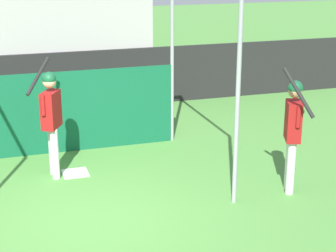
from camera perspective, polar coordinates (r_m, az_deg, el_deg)
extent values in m
plane|color=#477F38|center=(8.38, -7.75, -9.42)|extent=(60.00, 60.00, 0.00)
cube|color=black|center=(13.74, -12.34, 4.30)|extent=(24.00, 0.12, 1.42)
cube|color=#9E9E99|center=(15.58, -13.38, 9.61)|extent=(5.40, 4.00, 3.47)
cube|color=navy|center=(13.99, -16.13, 7.44)|extent=(0.45, 0.40, 0.10)
cube|color=navy|center=(14.14, -16.23, 8.47)|extent=(0.45, 0.06, 0.40)
cube|color=navy|center=(14.02, -13.87, 7.63)|extent=(0.45, 0.40, 0.10)
cube|color=navy|center=(14.16, -13.99, 8.66)|extent=(0.45, 0.06, 0.40)
cube|color=navy|center=(14.07, -11.62, 7.82)|extent=(0.45, 0.40, 0.10)
cube|color=navy|center=(14.21, -11.76, 8.84)|extent=(0.45, 0.06, 0.40)
cube|color=navy|center=(14.13, -9.38, 7.99)|extent=(0.45, 0.40, 0.10)
cube|color=navy|center=(14.27, -9.54, 9.01)|extent=(0.45, 0.06, 0.40)
cube|color=navy|center=(14.22, -7.17, 8.14)|extent=(0.45, 0.40, 0.10)
cube|color=navy|center=(14.36, -7.35, 9.16)|extent=(0.45, 0.06, 0.40)
cube|color=navy|center=(14.33, -4.99, 8.29)|extent=(0.45, 0.40, 0.10)
cube|color=navy|center=(14.47, -5.18, 9.29)|extent=(0.45, 0.06, 0.40)
cube|color=navy|center=(14.73, -16.39, 9.47)|extent=(0.45, 0.40, 0.10)
cube|color=navy|center=(14.88, -16.49, 10.44)|extent=(0.45, 0.06, 0.40)
cube|color=navy|center=(14.75, -14.23, 9.66)|extent=(0.45, 0.40, 0.10)
cube|color=navy|center=(14.90, -14.35, 10.62)|extent=(0.45, 0.06, 0.40)
cube|color=navy|center=(14.79, -12.08, 9.83)|extent=(0.45, 0.40, 0.10)
cube|color=navy|center=(14.94, -12.21, 10.79)|extent=(0.45, 0.06, 0.40)
cube|color=navy|center=(14.86, -9.94, 9.98)|extent=(0.45, 0.40, 0.10)
cube|color=navy|center=(15.01, -10.09, 10.94)|extent=(0.45, 0.06, 0.40)
cube|color=navy|center=(14.94, -7.82, 10.13)|extent=(0.45, 0.40, 0.10)
cube|color=navy|center=(15.09, -7.98, 11.07)|extent=(0.45, 0.06, 0.40)
cube|color=navy|center=(15.05, -5.73, 10.25)|extent=(0.45, 0.40, 0.10)
cube|color=navy|center=(15.19, -5.90, 11.19)|extent=(0.45, 0.06, 0.40)
cube|color=navy|center=(15.47, -16.62, 11.31)|extent=(0.45, 0.40, 0.10)
cube|color=navy|center=(15.50, -14.56, 11.49)|extent=(0.45, 0.40, 0.10)
cube|color=navy|center=(15.54, -12.50, 11.65)|extent=(0.45, 0.40, 0.10)
cube|color=navy|center=(15.60, -10.45, 11.79)|extent=(0.45, 0.40, 0.10)
cube|color=navy|center=(15.68, -8.42, 11.92)|extent=(0.45, 0.40, 0.10)
cube|color=navy|center=(15.78, -6.40, 12.03)|extent=(0.45, 0.40, 0.10)
cylinder|color=gray|center=(8.36, 7.07, 2.10)|extent=(0.07, 0.07, 3.14)
cylinder|color=gray|center=(11.18, 0.42, 6.20)|extent=(0.07, 0.07, 3.14)
cube|color=#0F5133|center=(10.90, -10.09, 1.41)|extent=(4.12, 0.03, 1.59)
cube|color=white|center=(10.04, -9.39, -4.74)|extent=(0.44, 0.44, 0.02)
cylinder|color=silver|center=(9.73, -11.41, -2.83)|extent=(0.18, 0.18, 0.88)
cylinder|color=silver|center=(9.95, -11.66, -2.39)|extent=(0.18, 0.18, 0.88)
cube|color=maroon|center=(9.61, -11.81, 1.63)|extent=(0.40, 0.49, 0.63)
sphere|color=tan|center=(9.49, -11.99, 4.43)|extent=(0.22, 0.22, 0.22)
sphere|color=#144C2D|center=(9.48, -12.01, 4.73)|extent=(0.23, 0.23, 0.23)
cylinder|color=maroon|center=(9.38, -12.59, 2.07)|extent=(0.09, 0.09, 0.34)
cylinder|color=maroon|center=(9.80, -11.60, 2.80)|extent=(0.09, 0.09, 0.34)
cylinder|color=black|center=(9.83, -13.07, 4.97)|extent=(0.49, 0.62, 0.54)
sphere|color=black|center=(9.71, -11.21, 3.43)|extent=(0.08, 0.08, 0.08)
cylinder|color=silver|center=(9.34, 12.21, -3.76)|extent=(0.17, 0.17, 0.88)
cylinder|color=silver|center=(9.17, 12.37, -4.19)|extent=(0.17, 0.17, 0.88)
cube|color=maroon|center=(9.01, 12.60, 0.50)|extent=(0.36, 0.47, 0.63)
sphere|color=#A37556|center=(8.88, 12.81, 3.48)|extent=(0.22, 0.22, 0.22)
sphere|color=#144C2D|center=(8.87, 12.83, 3.79)|extent=(0.23, 0.23, 0.23)
cylinder|color=maroon|center=(9.19, 12.72, 1.74)|extent=(0.09, 0.09, 0.34)
cylinder|color=maroon|center=(8.77, 13.11, 0.95)|extent=(0.09, 0.09, 0.34)
cylinder|color=black|center=(8.53, 13.14, 3.31)|extent=(0.41, 0.44, 0.74)
sphere|color=black|center=(8.85, 13.43, 1.44)|extent=(0.08, 0.08, 0.08)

